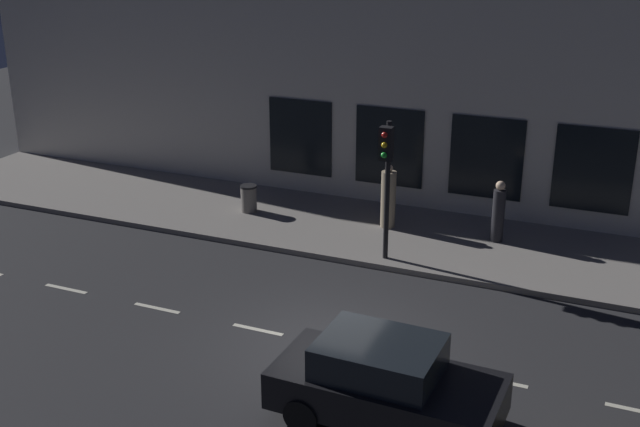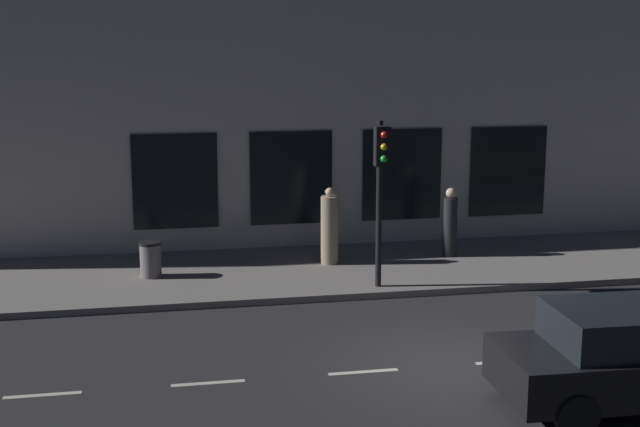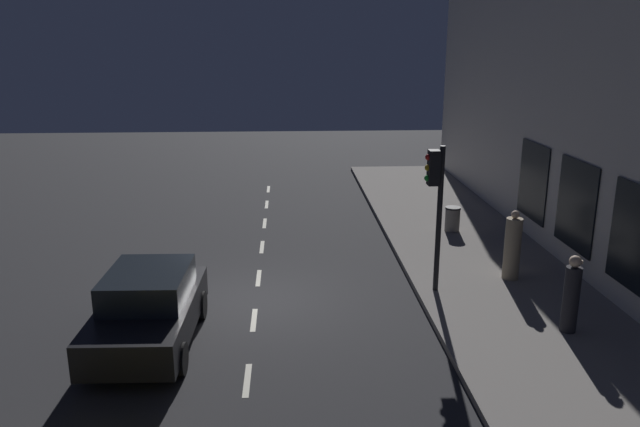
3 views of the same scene
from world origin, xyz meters
name	(u,v)px [view 2 (image 2 of 3)]	position (x,y,z in m)	size (l,w,h in m)	color
ground_plane	(454,365)	(0.00, 0.00, 0.00)	(60.00, 60.00, 0.00)	#28282B
sidewalk	(367,268)	(6.25, 0.00, 0.07)	(4.50, 32.00, 0.15)	gray
building_facade	(345,90)	(8.80, 0.00, 4.14)	(0.65, 32.00, 8.30)	beige
lane_centre_line	(509,361)	(0.00, -1.00, 0.00)	(0.12, 27.20, 0.01)	beige
traffic_light	(381,172)	(4.35, 0.19, 2.69)	(0.48, 0.32, 3.63)	black
parked_car_0	(628,357)	(-2.11, -2.00, 0.79)	(2.02, 4.06, 1.58)	black
pedestrian_0	(330,229)	(6.61, 0.84, 0.99)	(0.49, 0.49, 1.84)	gray
pedestrian_1	(450,224)	(6.76, -2.22, 0.95)	(0.43, 0.43, 1.71)	#232328
trash_bin	(151,259)	(6.18, 5.06, 0.56)	(0.50, 0.50, 0.81)	slate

